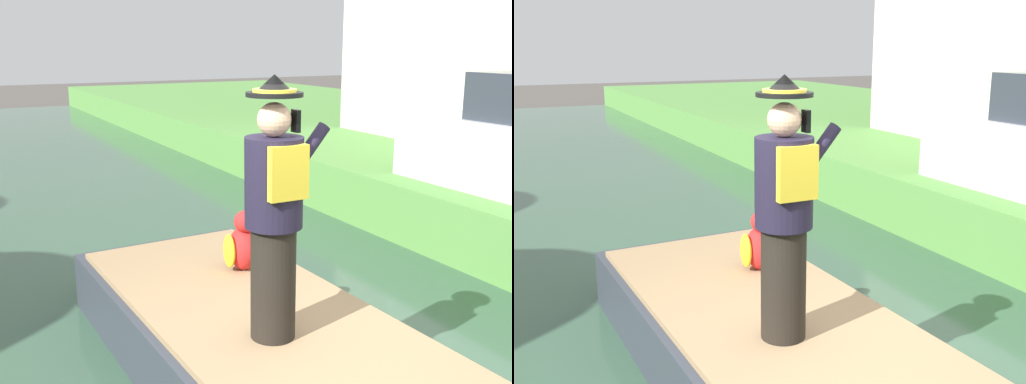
{
  "view_description": "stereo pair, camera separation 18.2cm",
  "coord_description": "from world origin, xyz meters",
  "views": [
    {
      "loc": [
        -2.12,
        -3.13,
        2.76
      ],
      "look_at": [
        0.1,
        1.02,
        1.61
      ],
      "focal_mm": 43.17,
      "sensor_mm": 36.0,
      "label": 1
    },
    {
      "loc": [
        -1.96,
        -3.22,
        2.76
      ],
      "look_at": [
        0.1,
        1.02,
        1.61
      ],
      "focal_mm": 43.17,
      "sensor_mm": 36.0,
      "label": 2
    }
  ],
  "objects": [
    {
      "name": "parrot_plush",
      "position": [
        0.31,
        1.66,
        0.95
      ],
      "size": [
        0.36,
        0.34,
        0.57
      ],
      "color": "red",
      "rests_on": "boat"
    },
    {
      "name": "boat",
      "position": [
        0.0,
        0.88,
        0.4
      ],
      "size": [
        1.94,
        4.26,
        0.61
      ],
      "color": "#333842",
      "rests_on": "canal_water"
    },
    {
      "name": "person_pirate",
      "position": [
        -0.11,
        0.37,
        1.64
      ],
      "size": [
        0.61,
        0.42,
        1.85
      ],
      "rotation": [
        0.0,
        0.0,
        0.01
      ],
      "color": "black",
      "rests_on": "boat"
    }
  ]
}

